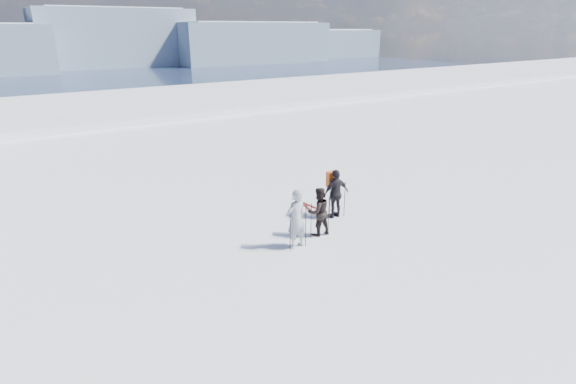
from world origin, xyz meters
The scene contains 8 objects.
lake_basin centered at (0.00, 30.00, -6.50)m, with size 820.00×820.00×71.62m.
far_mountain_range centered at (29.60, 454.78, -7.19)m, with size 770.00×110.00×53.00m.
skier_grey centered at (-2.07, 2.16, 0.90)m, with size 0.66×0.43×1.81m, color #959BA2.
skier_dark centered at (-1.01, 2.49, 0.78)m, with size 0.76×0.59×1.56m, color black.
skier_pack centered at (0.31, 3.29, 0.85)m, with size 1.00×0.41×1.70m, color black.
backpack centered at (0.32, 3.54, 1.96)m, with size 0.36×0.20×0.52m, color #C64B12.
ski_poles centered at (-0.90, 2.57, 0.62)m, with size 2.98×1.26×1.35m.
skis_loose centered at (0.09, 4.66, 0.01)m, with size 0.52×1.70×0.03m.
Camera 1 is at (-8.79, -7.73, 6.16)m, focal length 28.00 mm.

